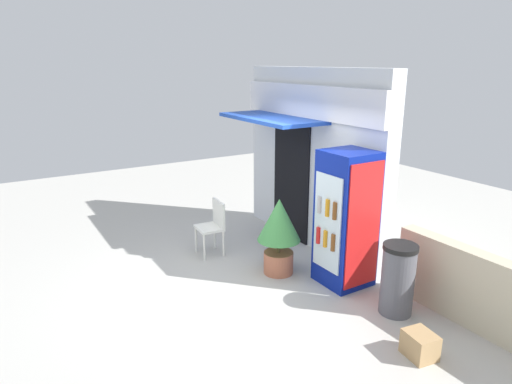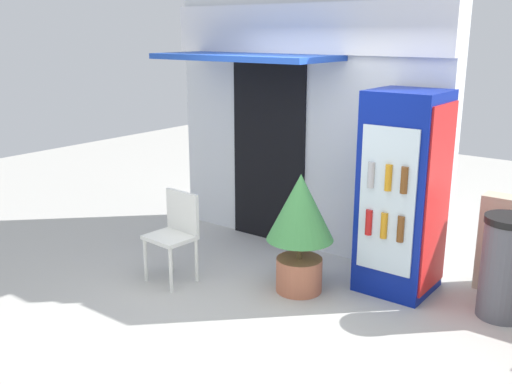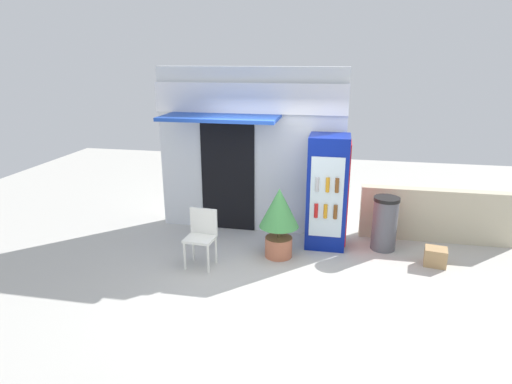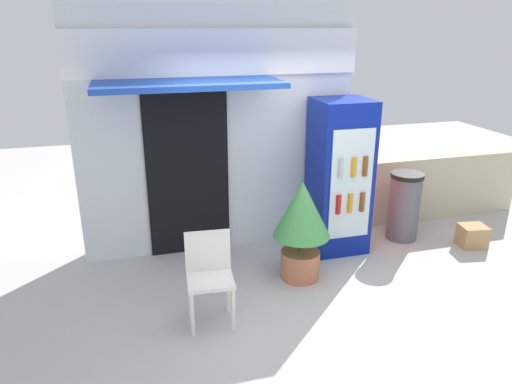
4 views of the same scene
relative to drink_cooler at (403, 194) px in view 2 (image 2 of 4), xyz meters
name	(u,v)px [view 2 (image 2 of 4)]	position (x,y,z in m)	size (l,w,h in m)	color
ground	(257,307)	(-0.85, -1.16, -0.97)	(16.00, 16.00, 0.00)	beige
storefront_building	(302,112)	(-1.47, 0.51, 0.59)	(3.43, 1.18, 3.01)	silver
drink_cooler	(403,194)	(0.00, 0.00, 0.00)	(0.69, 0.72, 1.94)	navy
plastic_chair	(176,229)	(-1.89, -1.15, -0.43)	(0.47, 0.42, 0.91)	white
potted_plant_near_shop	(300,221)	(-0.74, -0.63, -0.26)	(0.65, 0.65, 1.18)	#BC6B4C
trash_bin	(505,267)	(0.98, 0.00, -0.50)	(0.43, 0.43, 0.93)	#595960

